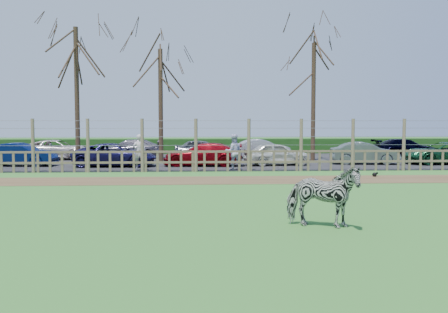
{
  "coord_description": "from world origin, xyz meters",
  "views": [
    {
      "loc": [
        -0.05,
        -15.41,
        2.35
      ],
      "look_at": [
        1.0,
        2.5,
        1.1
      ],
      "focal_mm": 40.0,
      "sensor_mm": 36.0,
      "label": 1
    }
  ],
  "objects": [
    {
      "name": "tree_mid",
      "position": [
        -2.0,
        13.5,
        4.87
      ],
      "size": [
        4.8,
        4.8,
        6.83
      ],
      "color": "#3D2B1E",
      "rests_on": "ground"
    },
    {
      "name": "car_2",
      "position": [
        -4.19,
        10.67,
        0.64
      ],
      "size": [
        4.35,
        2.07,
        1.2
      ],
      "primitive_type": "imported",
      "rotation": [
        0.0,
        0.0,
        1.55
      ],
      "color": "#1A164D",
      "rests_on": "asphalt"
    },
    {
      "name": "asphalt",
      "position": [
        0.0,
        14.5,
        0.02
      ],
      "size": [
        44.0,
        13.0,
        0.04
      ],
      "primitive_type": "cube",
      "color": "#232326",
      "rests_on": "ground"
    },
    {
      "name": "car_4",
      "position": [
        4.32,
        10.85,
        0.64
      ],
      "size": [
        3.64,
        1.75,
        1.2
      ],
      "primitive_type": "imported",
      "rotation": [
        0.0,
        0.0,
        1.67
      ],
      "color": "silver",
      "rests_on": "asphalt"
    },
    {
      "name": "car_3",
      "position": [
        0.37,
        10.69,
        0.64
      ],
      "size": [
        4.28,
        2.07,
        1.2
      ],
      "primitive_type": "imported",
      "rotation": [
        0.0,
        0.0,
        4.62
      ],
      "color": "maroon",
      "rests_on": "asphalt"
    },
    {
      "name": "hedge",
      "position": [
        0.0,
        21.5,
        0.55
      ],
      "size": [
        46.0,
        2.0,
        1.1
      ],
      "primitive_type": "cube",
      "color": "#1E4716",
      "rests_on": "ground"
    },
    {
      "name": "visitor_a",
      "position": [
        -2.68,
        8.47,
        0.9
      ],
      "size": [
        0.64,
        0.44,
        1.72
      ],
      "primitive_type": "imported",
      "rotation": [
        0.0,
        0.0,
        3.18
      ],
      "color": "silver",
      "rests_on": "asphalt"
    },
    {
      "name": "zebra",
      "position": [
        2.78,
        -4.58,
        0.7
      ],
      "size": [
        1.81,
        1.27,
        1.4
      ],
      "primitive_type": "imported",
      "rotation": [
        0.0,
        0.0,
        1.22
      ],
      "color": "gray",
      "rests_on": "ground"
    },
    {
      "name": "tree_right",
      "position": [
        7.0,
        14.0,
        5.24
      ],
      "size": [
        4.8,
        4.8,
        7.35
      ],
      "color": "#3D2B1E",
      "rests_on": "ground"
    },
    {
      "name": "car_11",
      "position": [
        4.21,
        16.17,
        0.64
      ],
      "size": [
        3.73,
        1.55,
        1.2
      ],
      "primitive_type": "imported",
      "rotation": [
        0.0,
        0.0,
        1.65
      ],
      "color": "#BBB5BC",
      "rests_on": "asphalt"
    },
    {
      "name": "car_13",
      "position": [
        13.61,
        16.14,
        0.64
      ],
      "size": [
        4.2,
        1.85,
        1.2
      ],
      "primitive_type": "imported",
      "rotation": [
        0.0,
        0.0,
        1.53
      ],
      "color": "black",
      "rests_on": "asphalt"
    },
    {
      "name": "visitor_b",
      "position": [
        1.81,
        8.45,
        0.9
      ],
      "size": [
        0.92,
        0.76,
        1.72
      ],
      "primitive_type": "imported",
      "rotation": [
        0.0,
        0.0,
        3.28
      ],
      "color": "silver",
      "rests_on": "asphalt"
    },
    {
      "name": "car_9",
      "position": [
        -4.19,
        16.27,
        0.64
      ],
      "size": [
        4.2,
        1.85,
        1.2
      ],
      "primitive_type": "imported",
      "rotation": [
        0.0,
        0.0,
        4.75
      ],
      "color": "slate",
      "rests_on": "asphalt"
    },
    {
      "name": "dirt_strip",
      "position": [
        0.0,
        4.5,
        0.01
      ],
      "size": [
        34.0,
        2.8,
        0.01
      ],
      "primitive_type": "cube",
      "color": "brown",
      "rests_on": "ground"
    },
    {
      "name": "car_5",
      "position": [
        9.24,
        11.3,
        0.64
      ],
      "size": [
        3.77,
        1.7,
        1.2
      ],
      "primitive_type": "imported",
      "rotation": [
        0.0,
        0.0,
        1.45
      ],
      "color": "slate",
      "rests_on": "asphalt"
    },
    {
      "name": "crow",
      "position": [
        7.64,
        5.39,
        0.1
      ],
      "size": [
        0.26,
        0.19,
        0.21
      ],
      "color": "black",
      "rests_on": "ground"
    },
    {
      "name": "ground",
      "position": [
        0.0,
        0.0,
        0.0
      ],
      "size": [
        120.0,
        120.0,
        0.0
      ],
      "primitive_type": "plane",
      "color": "#51A238",
      "rests_on": "ground"
    },
    {
      "name": "fence",
      "position": [
        0.0,
        8.0,
        0.8
      ],
      "size": [
        30.16,
        0.16,
        2.5
      ],
      "color": "brown",
      "rests_on": "ground"
    },
    {
      "name": "tree_left",
      "position": [
        -6.5,
        12.5,
        5.62
      ],
      "size": [
        4.8,
        4.8,
        7.88
      ],
      "color": "#3D2B1E",
      "rests_on": "ground"
    },
    {
      "name": "car_6",
      "position": [
        13.55,
        11.08,
        0.64
      ],
      "size": [
        4.32,
        2.0,
        1.2
      ],
      "primitive_type": "imported",
      "rotation": [
        0.0,
        0.0,
        4.71
      ],
      "color": "#15512E",
      "rests_on": "asphalt"
    },
    {
      "name": "car_1",
      "position": [
        -9.15,
        11.18,
        0.64
      ],
      "size": [
        3.74,
        1.59,
        1.2
      ],
      "primitive_type": "imported",
      "rotation": [
        0.0,
        0.0,
        1.48
      ],
      "color": "#081952",
      "rests_on": "asphalt"
    },
    {
      "name": "car_10",
      "position": [
        0.41,
        16.02,
        0.64
      ],
      "size": [
        3.62,
        1.67,
        1.2
      ],
      "primitive_type": "imported",
      "rotation": [
        0.0,
        0.0,
        1.5
      ],
      "color": "#585B64",
      "rests_on": "asphalt"
    },
    {
      "name": "car_8",
      "position": [
        -8.51,
        15.69,
        0.64
      ],
      "size": [
        4.37,
        2.1,
        1.2
      ],
      "primitive_type": "imported",
      "rotation": [
        0.0,
        0.0,
        1.6
      ],
      "color": "silver",
      "rests_on": "asphalt"
    }
  ]
}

